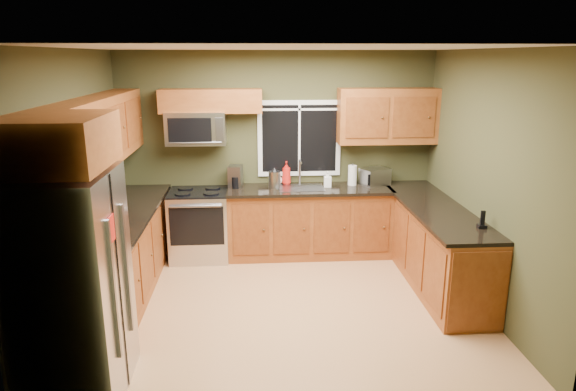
{
  "coord_description": "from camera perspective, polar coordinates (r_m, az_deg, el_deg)",
  "views": [
    {
      "loc": [
        -0.32,
        -5.05,
        2.63
      ],
      "look_at": [
        0.05,
        0.35,
        1.15
      ],
      "focal_mm": 32.0,
      "sensor_mm": 36.0,
      "label": 1
    }
  ],
  "objects": [
    {
      "name": "ceiling",
      "position": [
        5.06,
        -0.31,
        16.09
      ],
      "size": [
        4.2,
        4.2,
        0.0
      ],
      "primitive_type": "plane",
      "rotation": [
        3.14,
        0.0,
        0.0
      ],
      "color": "white",
      "rests_on": "back_wall"
    },
    {
      "name": "microwave",
      "position": [
        6.75,
        -10.17,
        7.4
      ],
      "size": [
        0.76,
        0.41,
        0.42
      ],
      "color": "#B7B7BC",
      "rests_on": "back_wall"
    },
    {
      "name": "base_cabinets_left",
      "position": [
        6.12,
        -17.75,
        -6.34
      ],
      "size": [
        0.6,
        2.65,
        0.9
      ],
      "primitive_type": "cube",
      "color": "brown",
      "rests_on": "ground"
    },
    {
      "name": "front_wall",
      "position": [
        3.51,
        1.58,
        -6.12
      ],
      "size": [
        4.2,
        0.0,
        4.2
      ],
      "primitive_type": "plane",
      "rotation": [
        -1.57,
        0.0,
        0.0
      ],
      "color": "#39391F",
      "rests_on": "ground"
    },
    {
      "name": "soap_bottle_b",
      "position": [
        6.82,
        4.43,
        1.81
      ],
      "size": [
        0.1,
        0.1,
        0.21
      ],
      "primitive_type": "imported",
      "rotation": [
        0.0,
        0.0,
        -0.08
      ],
      "color": "white",
      "rests_on": "countertop_back"
    },
    {
      "name": "sink",
      "position": [
        6.78,
        1.45,
        0.97
      ],
      "size": [
        0.6,
        0.42,
        0.36
      ],
      "color": "slate",
      "rests_on": "countertop_back"
    },
    {
      "name": "right_wall",
      "position": [
        5.74,
        21.13,
        1.37
      ],
      "size": [
        0.0,
        3.6,
        3.6
      ],
      "primitive_type": "plane",
      "rotation": [
        1.57,
        0.0,
        -1.57
      ],
      "color": "#39391F",
      "rests_on": "ground"
    },
    {
      "name": "upper_cabinets_back_left",
      "position": [
        6.73,
        -8.56,
        10.36
      ],
      "size": [
        1.3,
        0.33,
        0.3
      ],
      "primitive_type": "cube",
      "color": "brown",
      "rests_on": "back_wall"
    },
    {
      "name": "refrigerator",
      "position": [
        4.37,
        -22.85,
        -9.32
      ],
      "size": [
        0.74,
        0.9,
        1.8
      ],
      "color": "#B7B7BC",
      "rests_on": "ground"
    },
    {
      "name": "kettle",
      "position": [
        6.72,
        -1.51,
        1.86
      ],
      "size": [
        0.18,
        0.18,
        0.28
      ],
      "color": "#B7B7BC",
      "rests_on": "countertop_back"
    },
    {
      "name": "upper_cabinets_back_right",
      "position": [
        6.96,
        10.98,
        8.67
      ],
      "size": [
        1.3,
        0.33,
        0.72
      ],
      "primitive_type": "cube",
      "color": "brown",
      "rests_on": "back_wall"
    },
    {
      "name": "range",
      "position": [
        6.91,
        -9.8,
        -3.17
      ],
      "size": [
        0.76,
        0.69,
        0.94
      ],
      "color": "#B7B7BC",
      "rests_on": "ground"
    },
    {
      "name": "floor",
      "position": [
        5.7,
        -0.27,
        -12.18
      ],
      "size": [
        4.2,
        4.2,
        0.0
      ],
      "primitive_type": "plane",
      "color": "#B88050",
      "rests_on": "ground"
    },
    {
      "name": "soap_bottle_c",
      "position": [
        6.94,
        -1.17,
        1.91
      ],
      "size": [
        0.14,
        0.14,
        0.16
      ],
      "primitive_type": "imported",
      "rotation": [
        0.0,
        0.0,
        0.07
      ],
      "color": "white",
      "rests_on": "countertop_back"
    },
    {
      "name": "cordless_phone",
      "position": [
        5.55,
        20.77,
        -2.85
      ],
      "size": [
        0.09,
        0.09,
        0.18
      ],
      "color": "black",
      "rests_on": "countertop_peninsula"
    },
    {
      "name": "back_wall",
      "position": [
        6.97,
        -1.22,
        4.72
      ],
      "size": [
        4.2,
        0.0,
        4.2
      ],
      "primitive_type": "plane",
      "rotation": [
        1.57,
        0.0,
        0.0
      ],
      "color": "#39391F",
      "rests_on": "ground"
    },
    {
      "name": "base_cabinets_back",
      "position": [
        6.94,
        2.37,
        -3.02
      ],
      "size": [
        2.17,
        0.6,
        0.9
      ],
      "primitive_type": "cube",
      "color": "brown",
      "rests_on": "ground"
    },
    {
      "name": "upper_cabinet_over_fridge",
      "position": [
        4.05,
        -24.51,
        5.42
      ],
      "size": [
        0.72,
        0.9,
        0.38
      ],
      "primitive_type": "cube",
      "color": "brown",
      "rests_on": "left_wall"
    },
    {
      "name": "left_wall",
      "position": [
        5.5,
        -22.67,
        0.65
      ],
      "size": [
        0.0,
        3.6,
        3.6
      ],
      "primitive_type": "plane",
      "rotation": [
        1.57,
        0.0,
        1.57
      ],
      "color": "#39391F",
      "rests_on": "ground"
    },
    {
      "name": "countertop_left",
      "position": [
        5.96,
        -17.88,
        -2.13
      ],
      "size": [
        0.65,
        2.65,
        0.04
      ],
      "primitive_type": "cube",
      "color": "black",
      "rests_on": "base_cabinets_left"
    },
    {
      "name": "base_cabinets_peninsula",
      "position": [
        6.36,
        15.88,
        -5.35
      ],
      "size": [
        0.6,
        2.52,
        0.9
      ],
      "color": "brown",
      "rests_on": "ground"
    },
    {
      "name": "upper_cabinets_left",
      "position": [
        5.81,
        -20.18,
        6.75
      ],
      "size": [
        0.33,
        2.65,
        0.72
      ],
      "primitive_type": "cube",
      "color": "brown",
      "rests_on": "left_wall"
    },
    {
      "name": "countertop_peninsula",
      "position": [
        6.22,
        15.95,
        -1.28
      ],
      "size": [
        0.65,
        2.5,
        0.04
      ],
      "primitive_type": "cube",
      "color": "black",
      "rests_on": "base_cabinets_peninsula"
    },
    {
      "name": "window",
      "position": [
        6.94,
        1.26,
        6.37
      ],
      "size": [
        1.12,
        0.03,
        1.02
      ],
      "color": "white",
      "rests_on": "back_wall"
    },
    {
      "name": "paper_towel_roll",
      "position": [
        6.95,
        7.16,
        2.25
      ],
      "size": [
        0.15,
        0.15,
        0.3
      ],
      "color": "white",
      "rests_on": "countertop_back"
    },
    {
      "name": "countertop_back",
      "position": [
        6.78,
        2.43,
        0.68
      ],
      "size": [
        2.17,
        0.65,
        0.04
      ],
      "primitive_type": "cube",
      "color": "black",
      "rests_on": "base_cabinets_back"
    },
    {
      "name": "soap_bottle_a",
      "position": [
        6.93,
        -0.18,
        2.53
      ],
      "size": [
        0.14,
        0.14,
        0.31
      ],
      "primitive_type": "imported",
      "rotation": [
        0.0,
        0.0,
        -0.14
      ],
      "color": "red",
      "rests_on": "countertop_back"
    },
    {
      "name": "toaster_oven",
      "position": [
        7.02,
        9.63,
        2.08
      ],
      "size": [
        0.44,
        0.4,
        0.22
      ],
      "color": "#B7B7BC",
      "rests_on": "countertop_back"
    },
    {
      "name": "coffee_maker",
      "position": [
        6.83,
        -5.85,
        2.05
      ],
      "size": [
        0.2,
        0.25,
        0.28
      ],
      "color": "slate",
      "rests_on": "countertop_back"
    }
  ]
}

